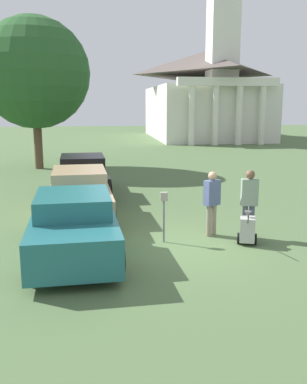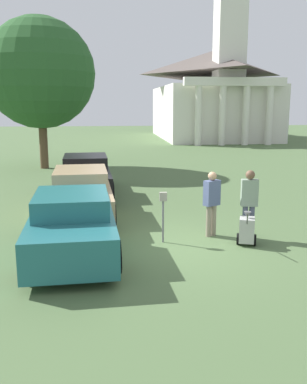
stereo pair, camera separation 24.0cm
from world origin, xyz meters
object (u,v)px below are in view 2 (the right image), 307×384
(parked_car_black, at_px, (86,176))
(parking_meter, at_px, (163,207))
(parked_car_teal, at_px, (73,224))
(parked_car_tan, at_px, (81,193))
(person_worker, at_px, (212,200))
(equipment_cart, at_px, (247,230))
(church, at_px, (212,86))
(person_supervisor, at_px, (249,200))

(parked_car_black, distance_m, parking_meter, 6.45)
(parked_car_teal, xyz_separation_m, parked_car_tan, (0.00, 3.47, -0.00))
(person_worker, bearing_deg, parked_car_tan, -65.42)
(parked_car_tan, distance_m, equipment_cart, 5.42)
(person_worker, distance_m, church, 34.01)
(person_worker, distance_m, person_supervisor, 0.95)
(parked_car_teal, height_order, equipment_cart, parked_car_teal)
(person_worker, height_order, equipment_cart, person_worker)
(person_worker, xyz_separation_m, equipment_cart, (0.70, -0.82, -0.59))
(parking_meter, height_order, church, church)
(parked_car_black, xyz_separation_m, parking_meter, (2.18, -6.06, 0.18))
(parked_car_tan, height_order, parking_meter, parked_car_tan)
(equipment_cart, distance_m, church, 34.72)
(parked_car_black, bearing_deg, parking_meter, -72.99)
(parked_car_tan, relative_size, equipment_cart, 5.25)
(parked_car_tan, distance_m, parking_meter, 3.70)
(parked_car_teal, bearing_deg, church, 68.31)
(church, bearing_deg, equipment_cart, -102.28)
(parked_car_teal, height_order, person_supervisor, person_supervisor)
(parked_car_tan, xyz_separation_m, church, (11.52, 30.20, 4.49))
(parking_meter, xyz_separation_m, church, (9.33, 33.17, 4.28))
(parked_car_teal, xyz_separation_m, church, (11.52, 33.66, 4.49))
(equipment_cart, bearing_deg, church, 96.75)
(parked_car_black, bearing_deg, church, 64.19)
(parked_car_black, xyz_separation_m, person_supervisor, (4.41, -5.98, 0.31))
(parked_car_tan, distance_m, church, 32.63)
(parked_car_black, relative_size, parking_meter, 3.79)
(person_worker, xyz_separation_m, person_supervisor, (0.90, -0.30, 0.05))
(parked_car_teal, xyz_separation_m, person_supervisor, (4.41, 0.58, 0.33))
(parked_car_black, distance_m, equipment_cart, 7.74)
(person_supervisor, distance_m, church, 34.10)
(parking_meter, xyz_separation_m, person_worker, (1.32, 0.39, 0.08))
(parked_car_teal, distance_m, church, 35.86)
(parked_car_teal, relative_size, parking_meter, 3.75)
(parking_meter, bearing_deg, parked_car_teal, -167.38)
(person_worker, height_order, person_supervisor, person_supervisor)
(parked_car_teal, bearing_deg, parking_meter, 9.83)
(person_supervisor, bearing_deg, person_worker, -9.32)
(parked_car_teal, bearing_deg, equipment_cart, -1.99)
(parked_car_tan, bearing_deg, person_supervisor, -36.07)
(parked_car_black, xyz_separation_m, church, (11.52, 27.11, 4.46))
(parked_car_black, relative_size, person_worker, 2.84)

